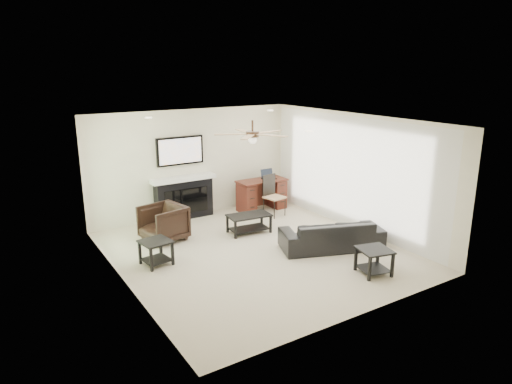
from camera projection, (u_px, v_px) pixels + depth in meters
room_shell at (262, 164)px, 8.45m from camera, size 5.50×5.54×2.52m
sofa at (332, 234)px, 8.84m from camera, size 2.11×1.40×0.57m
armchair at (163, 223)px, 9.23m from camera, size 0.95×0.93×0.73m
coffee_table at (249, 224)px, 9.70m from camera, size 0.95×0.59×0.40m
end_table_near at (374, 261)px, 7.76m from camera, size 0.63×0.63×0.45m
end_table_left at (156, 253)px, 8.13m from camera, size 0.57×0.57×0.45m
fireplace_unit at (183, 179)px, 10.42m from camera, size 1.52×0.34×1.91m
desk at (262, 195)px, 11.22m from camera, size 1.22×0.56×0.76m
desk_chair at (274, 196)px, 10.74m from camera, size 0.49×0.51×0.97m
laptop at (269, 174)px, 11.17m from camera, size 0.33×0.24×0.23m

